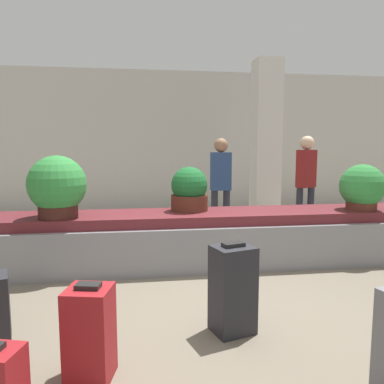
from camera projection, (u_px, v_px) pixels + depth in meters
ground_plane at (214, 311)px, 3.33m from camera, size 18.00×18.00×0.00m
back_wall at (166, 141)px, 8.73m from camera, size 18.00×0.06×3.20m
carousel at (192, 239)px, 4.66m from camera, size 6.82×0.92×0.66m
pillar at (266, 140)px, 7.65m from camera, size 0.51×0.51×3.20m
suitcase_0 at (233, 289)px, 2.93m from camera, size 0.37×0.34×0.72m
suitcase_2 at (90, 333)px, 2.33m from camera, size 0.32×0.32×0.62m
potted_plant_0 at (57, 187)px, 4.21m from camera, size 0.65×0.65×0.71m
potted_plant_1 at (189, 190)px, 4.70m from camera, size 0.46×0.46×0.56m
potted_plant_2 at (362, 188)px, 4.75m from camera, size 0.56×0.56×0.58m
traveler_0 at (306, 176)px, 6.24m from camera, size 0.37×0.31×1.64m
traveler_1 at (221, 179)px, 6.00m from camera, size 0.33×0.22×1.60m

